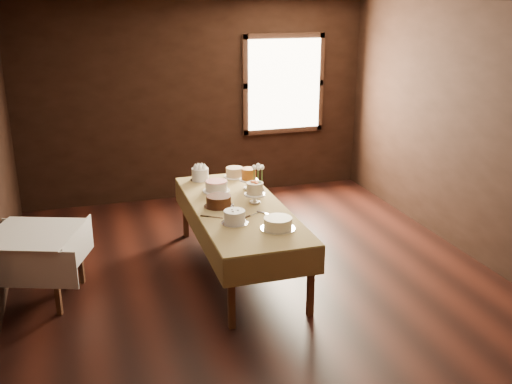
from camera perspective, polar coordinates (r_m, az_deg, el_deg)
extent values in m
cube|color=black|center=(6.15, 0.57, -8.99)|extent=(5.00, 6.00, 0.01)
cube|color=beige|center=(5.44, 0.67, 18.10)|extent=(5.00, 6.00, 0.01)
cube|color=black|center=(8.47, -5.79, 8.72)|extent=(5.00, 0.02, 2.80)
cube|color=black|center=(3.12, 18.33, -10.23)|extent=(5.00, 0.02, 2.80)
cube|color=black|center=(6.82, 21.10, 5.11)|extent=(0.02, 6.00, 2.80)
cube|color=#FFEABF|center=(8.74, 2.76, 10.42)|extent=(1.10, 0.05, 1.30)
cube|color=#462716|center=(5.26, -2.42, -9.96)|extent=(0.06, 0.06, 0.67)
cube|color=#462716|center=(7.24, -6.90, -1.83)|extent=(0.06, 0.06, 0.67)
cube|color=#462716|center=(5.48, 5.35, -8.81)|extent=(0.06, 0.06, 0.67)
cube|color=#462716|center=(7.40, -1.13, -1.24)|extent=(0.06, 0.06, 0.67)
cube|color=#462716|center=(6.17, -1.69, -1.68)|extent=(0.89, 2.34, 0.04)
cube|color=tan|center=(6.16, -1.69, -1.46)|extent=(0.95, 2.40, 0.01)
cube|color=#462716|center=(6.55, -22.08, -5.55)|extent=(0.06, 0.06, 0.64)
cube|color=#462716|center=(5.77, -18.84, -8.47)|extent=(0.06, 0.06, 0.64)
cube|color=#462716|center=(6.31, -16.76, -5.86)|extent=(0.06, 0.06, 0.64)
cube|color=#462716|center=(6.03, -20.93, -4.01)|extent=(0.95, 0.95, 0.04)
cube|color=white|center=(6.02, -20.96, -3.78)|extent=(1.06, 1.06, 0.01)
cylinder|color=silver|center=(7.04, -5.44, 1.17)|extent=(0.24, 0.24, 0.01)
cylinder|color=silver|center=(7.02, -5.46, 1.76)|extent=(0.23, 0.23, 0.14)
cylinder|color=white|center=(7.14, -2.12, 1.49)|extent=(0.26, 0.26, 0.01)
cylinder|color=tan|center=(7.12, -2.13, 1.96)|extent=(0.23, 0.23, 0.11)
cylinder|color=white|center=(6.64, -3.87, 0.11)|extent=(0.31, 0.31, 0.01)
cylinder|color=silver|center=(6.62, -3.88, 0.58)|extent=(0.35, 0.35, 0.10)
cylinder|color=white|center=(6.70, -0.71, 0.84)|extent=(0.22, 0.22, 0.13)
cylinder|color=#B7611A|center=(6.66, -0.71, 1.87)|extent=(0.23, 0.23, 0.13)
cylinder|color=silver|center=(6.15, -3.64, -1.42)|extent=(0.32, 0.32, 0.01)
cylinder|color=#35180B|center=(6.13, -3.65, -0.87)|extent=(0.33, 0.33, 0.11)
cylinder|color=white|center=(6.25, -0.11, -0.56)|extent=(0.23, 0.23, 0.11)
cylinder|color=beige|center=(6.21, -0.11, 0.47)|extent=(0.23, 0.23, 0.12)
cylinder|color=silver|center=(5.70, -2.09, -3.04)|extent=(0.26, 0.26, 0.01)
cylinder|color=silver|center=(5.68, -2.10, -2.41)|extent=(0.27, 0.27, 0.12)
cylinder|color=silver|center=(5.57, 2.13, -3.58)|extent=(0.33, 0.33, 0.01)
cylinder|color=#F3E9BB|center=(5.55, 2.14, -3.03)|extent=(0.29, 0.29, 0.10)
cube|color=silver|center=(5.94, -0.12, -2.14)|extent=(0.22, 0.14, 0.01)
cube|color=silver|center=(5.92, 1.46, -2.22)|extent=(0.17, 0.20, 0.01)
cube|color=silver|center=(6.36, -3.10, -0.74)|extent=(0.03, 0.24, 0.01)
cube|color=silver|center=(5.86, -3.90, -2.49)|extent=(0.21, 0.15, 0.01)
imported|color=#2D2823|center=(6.49, 0.20, 0.31)|extent=(0.18, 0.18, 0.14)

